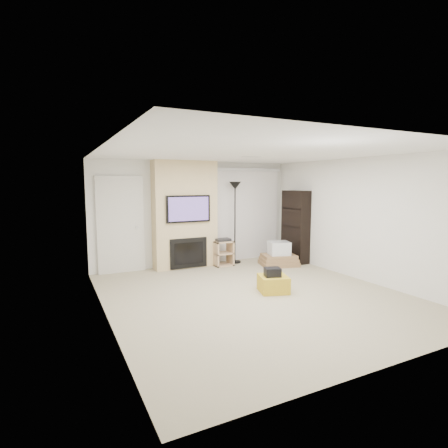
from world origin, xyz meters
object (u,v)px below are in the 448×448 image
bookshelf (295,226)px  ottoman (273,284)px  av_stand (223,251)px  box_stack (279,256)px  floor_lamp (235,199)px

bookshelf → ottoman: bearing=-136.3°
ottoman → av_stand: bearing=87.7°
ottoman → av_stand: (0.09, 2.28, 0.20)m
box_stack → ottoman: bearing=-128.0°
ottoman → box_stack: box_stack is taller
av_stand → ottoman: bearing=-92.3°
av_stand → box_stack: (1.22, -0.60, -0.12)m
floor_lamp → box_stack: (0.82, -0.73, -1.37)m
box_stack → bookshelf: size_ratio=0.56×
ottoman → bookshelf: (1.92, 1.84, 0.75)m
ottoman → box_stack: (1.31, 1.68, 0.07)m
floor_lamp → box_stack: bearing=-42.0°
floor_lamp → box_stack: size_ratio=2.00×
floor_lamp → bookshelf: bearing=-21.8°
ottoman → av_stand: av_stand is taller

